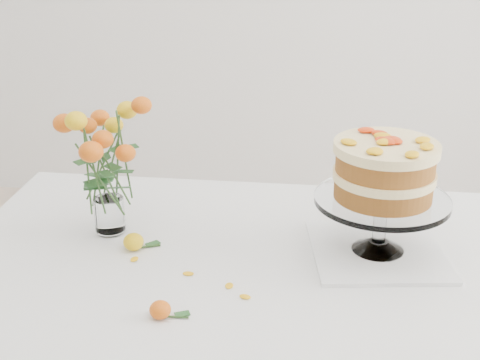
% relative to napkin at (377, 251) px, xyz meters
% --- Properties ---
extents(table, '(1.43, 0.93, 0.76)m').
position_rel_napkin_xyz_m(table, '(-0.31, -0.06, -0.09)').
color(table, tan).
rests_on(table, ground).
extents(napkin, '(0.36, 0.36, 0.01)m').
position_rel_napkin_xyz_m(napkin, '(0.00, 0.00, 0.00)').
color(napkin, silver).
rests_on(napkin, table).
extents(cake_stand, '(0.32, 0.32, 0.28)m').
position_rel_napkin_xyz_m(cake_stand, '(0.00, -0.00, 0.20)').
color(cake_stand, white).
rests_on(cake_stand, napkin).
extents(rose_vase, '(0.33, 0.33, 0.38)m').
position_rel_napkin_xyz_m(rose_vase, '(-0.67, 0.03, 0.22)').
color(rose_vase, white).
rests_on(rose_vase, table).
extents(loose_rose_near, '(0.09, 0.05, 0.04)m').
position_rel_napkin_xyz_m(loose_rose_near, '(-0.59, -0.05, 0.02)').
color(loose_rose_near, yellow).
rests_on(loose_rose_near, table).
extents(loose_rose_far, '(0.08, 0.04, 0.04)m').
position_rel_napkin_xyz_m(loose_rose_far, '(-0.46, -0.33, 0.01)').
color(loose_rose_far, '#C45209').
rests_on(loose_rose_far, table).
extents(stray_petal_a, '(0.03, 0.02, 0.00)m').
position_rel_napkin_xyz_m(stray_petal_a, '(-0.43, -0.16, -0.00)').
color(stray_petal_a, '#FFB610').
rests_on(stray_petal_a, table).
extents(stray_petal_b, '(0.03, 0.02, 0.00)m').
position_rel_napkin_xyz_m(stray_petal_b, '(-0.33, -0.20, -0.00)').
color(stray_petal_b, '#FFB610').
rests_on(stray_petal_b, table).
extents(stray_petal_c, '(0.03, 0.02, 0.00)m').
position_rel_napkin_xyz_m(stray_petal_c, '(-0.29, -0.24, -0.00)').
color(stray_petal_c, '#FFB610').
rests_on(stray_petal_c, table).
extents(stray_petal_d, '(0.03, 0.02, 0.00)m').
position_rel_napkin_xyz_m(stray_petal_d, '(-0.57, -0.11, -0.00)').
color(stray_petal_d, '#FFB610').
rests_on(stray_petal_d, table).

